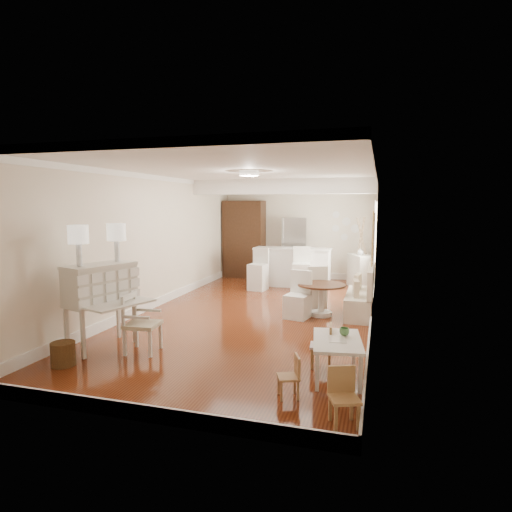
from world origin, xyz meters
The scene contains 20 objects.
room centered at (0.04, 0.32, 1.98)m, with size 9.00×9.04×2.82m.
secretary_bureau centered at (-1.70, -2.65, 0.65)m, with size 1.02×1.04×1.30m, color silver.
gustavian_armchair centered at (-0.99, -2.66, 0.44)m, with size 0.50×0.50×0.87m, color silver.
wicker_basket centered at (-1.75, -3.44, 0.16)m, with size 0.32×0.32×0.32m, color #53351A.
kids_table centered at (1.87, -2.80, 0.25)m, with size 0.59×0.99×0.50m, color white.
kids_chair_a centered at (1.40, -3.54, 0.25)m, with size 0.24×0.24×0.50m, color #A27449.
kids_chair_b centered at (1.63, -2.51, 0.30)m, with size 0.29×0.29×0.60m, color #9E7748.
kids_chair_c centered at (2.06, -4.00, 0.29)m, with size 0.28×0.28×0.58m, color tan.
banquette centered at (1.99, 0.50, 0.49)m, with size 0.52×1.60×0.98m, color silver.
dining_table centered at (1.27, 0.18, 0.32)m, with size 0.94×0.94×0.64m, color #4A2817.
slip_chair_near centered at (0.85, -0.11, 0.46)m, with size 0.43×0.45×0.91m, color white.
slip_chair_far centered at (1.04, 0.85, 0.46)m, with size 0.43×0.45×0.91m, color white.
breakfast_counter centered at (0.10, 3.10, 0.52)m, with size 2.05×0.65×1.03m, color white.
bar_stool_left centered at (-0.63, 2.30, 0.54)m, with size 0.43×0.43×1.08m, color silver.
bar_stool_right centered at (0.45, 2.54, 0.56)m, with size 0.45×0.45×1.12m, color white.
pantry_cabinet centered at (-1.60, 4.18, 1.15)m, with size 1.20×0.60×2.30m, color #381E11.
fridge centered at (0.30, 4.15, 0.90)m, with size 0.75×0.65×1.80m, color silver.
sideboard centered at (1.88, 3.37, 0.44)m, with size 0.41×0.91×0.87m, color beige.
pencil_cup centered at (1.94, -2.61, 0.55)m, with size 0.13×0.13×0.10m, color #579456.
branch_vase centered at (1.86, 3.40, 0.96)m, with size 0.17×0.17×0.18m, color silver.
Camera 1 is at (2.34, -8.11, 2.18)m, focal length 30.00 mm.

